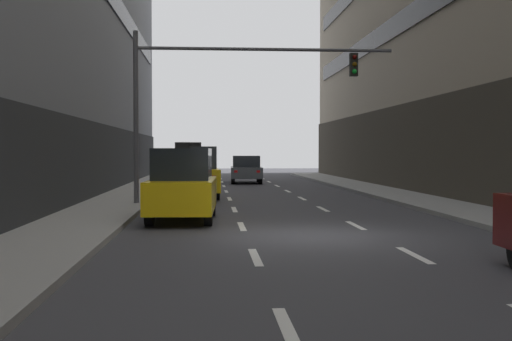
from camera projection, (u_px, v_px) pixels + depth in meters
name	position (u px, v px, depth m)	size (l,w,h in m)	color
ground_plane	(311.00, 236.00, 15.30)	(120.00, 120.00, 0.00)	#38383D
sidewalk_left	(58.00, 235.00, 14.87)	(2.54, 80.00, 0.14)	gray
lane_stripe_l1_s2	(288.00, 330.00, 7.22)	(0.16, 2.00, 0.01)	silver
lane_stripe_l1_s3	(255.00, 257.00, 12.20)	(0.16, 2.00, 0.01)	silver
lane_stripe_l1_s4	(242.00, 226.00, 17.18)	(0.16, 2.00, 0.01)	silver
lane_stripe_l1_s5	(234.00, 209.00, 22.17)	(0.16, 2.00, 0.01)	silver
lane_stripe_l1_s6	(230.00, 199.00, 27.15)	(0.16, 2.00, 0.01)	silver
lane_stripe_l1_s7	(226.00, 191.00, 32.14)	(0.16, 2.00, 0.01)	silver
lane_stripe_l1_s8	(224.00, 186.00, 37.12)	(0.16, 2.00, 0.01)	silver
lane_stripe_l1_s9	(222.00, 182.00, 42.11)	(0.16, 2.00, 0.01)	silver
lane_stripe_l1_s10	(221.00, 179.00, 47.09)	(0.16, 2.00, 0.01)	silver
lane_stripe_l2_s3	(415.00, 255.00, 12.43)	(0.16, 2.00, 0.01)	silver
lane_stripe_l2_s4	(356.00, 225.00, 17.41)	(0.16, 2.00, 0.01)	silver
lane_stripe_l2_s5	(323.00, 209.00, 22.39)	(0.16, 2.00, 0.01)	silver
lane_stripe_l2_s6	(302.00, 198.00, 27.38)	(0.16, 2.00, 0.01)	silver
lane_stripe_l2_s7	(288.00, 191.00, 32.36)	(0.16, 2.00, 0.01)	silver
lane_stripe_l2_s8	(277.00, 186.00, 37.35)	(0.16, 2.00, 0.01)	silver
lane_stripe_l2_s9	(269.00, 182.00, 42.33)	(0.16, 2.00, 0.01)	silver
lane_stripe_l2_s10	(263.00, 178.00, 47.32)	(0.16, 2.00, 0.01)	silver
taxi_driving_0	(196.00, 172.00, 27.61)	(2.05, 4.59, 2.38)	black
car_driving_1	(246.00, 170.00, 40.70)	(2.07, 4.64, 1.72)	black
taxi_driving_2	(183.00, 185.00, 18.51)	(1.97, 4.36, 2.25)	black
traffic_signal_0	(218.00, 85.00, 23.33)	(9.38, 0.35, 6.15)	#4C4C51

